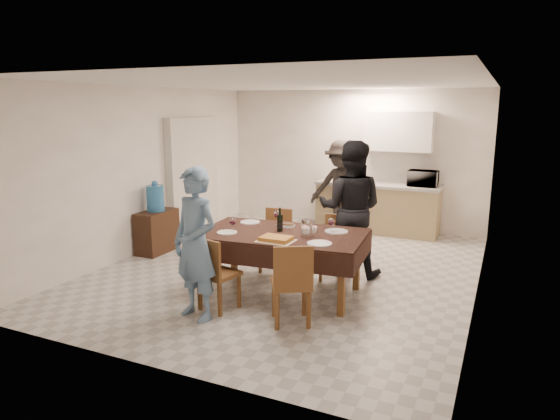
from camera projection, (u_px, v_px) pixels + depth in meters
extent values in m
cube|color=#B7B7B2|center=(289.00, 270.00, 7.15)|extent=(5.00, 6.00, 0.02)
cube|color=white|center=(290.00, 83.00, 6.61)|extent=(5.00, 6.00, 0.02)
cube|color=white|center=(352.00, 159.00, 9.55)|extent=(5.00, 0.02, 2.60)
cube|color=white|center=(148.00, 227.00, 4.21)|extent=(5.00, 0.02, 2.60)
cube|color=white|center=(145.00, 170.00, 7.90)|extent=(0.02, 6.00, 2.60)
cube|color=white|center=(484.00, 193.00, 5.86)|extent=(0.02, 6.00, 2.60)
cube|color=beige|center=(193.00, 176.00, 8.98)|extent=(0.15, 1.40, 2.10)
cube|color=tan|center=(377.00, 209.00, 9.20)|extent=(2.20, 0.60, 0.86)
cube|color=#A4A5A0|center=(378.00, 185.00, 9.10)|extent=(2.24, 0.64, 0.05)
cube|color=white|center=(399.00, 131.00, 8.91)|extent=(1.20, 0.34, 0.70)
cube|color=black|center=(282.00, 234.00, 6.11)|extent=(2.10, 1.34, 0.04)
cube|color=brown|center=(282.00, 265.00, 6.19)|extent=(0.07, 0.07, 0.74)
cube|color=brown|center=(219.00, 274.00, 5.70)|extent=(0.47, 0.47, 0.05)
cube|color=brown|center=(210.00, 259.00, 5.49)|extent=(0.39, 0.12, 0.42)
cube|color=brown|center=(291.00, 284.00, 5.33)|extent=(0.56, 0.56, 0.05)
cube|color=brown|center=(284.00, 267.00, 5.11)|extent=(0.38, 0.24, 0.44)
cube|color=brown|center=(275.00, 242.00, 7.03)|extent=(0.43, 0.43, 0.05)
cube|color=brown|center=(269.00, 228.00, 6.82)|extent=(0.40, 0.08, 0.42)
cube|color=brown|center=(336.00, 249.00, 6.66)|extent=(0.42, 0.42, 0.05)
cube|color=brown|center=(332.00, 236.00, 6.46)|extent=(0.39, 0.07, 0.42)
cube|color=#331E11|center=(157.00, 231.00, 7.96)|extent=(0.36, 0.72, 0.67)
cylinder|color=#3481C2|center=(155.00, 198.00, 7.85)|extent=(0.27, 0.27, 0.41)
cylinder|color=white|center=(307.00, 228.00, 5.90)|extent=(0.14, 0.14, 0.21)
cube|color=#B38834|center=(276.00, 239.00, 5.72)|extent=(0.42, 0.32, 0.05)
cylinder|color=white|center=(310.00, 229.00, 6.14)|extent=(0.17, 0.17, 0.07)
cylinder|color=white|center=(287.00, 226.00, 6.37)|extent=(0.19, 0.19, 0.03)
cylinder|color=white|center=(227.00, 232.00, 6.08)|extent=(0.25, 0.25, 0.01)
cylinder|color=white|center=(319.00, 244.00, 5.59)|extent=(0.28, 0.28, 0.02)
cylinder|color=white|center=(250.00, 222.00, 6.62)|extent=(0.26, 0.26, 0.02)
cylinder|color=white|center=(336.00, 231.00, 6.13)|extent=(0.28, 0.28, 0.02)
imported|color=white|center=(423.00, 178.00, 8.75)|extent=(0.50, 0.34, 0.28)
imported|color=slate|center=(195.00, 244.00, 5.38)|extent=(0.70, 0.55, 1.68)
imported|color=black|center=(350.00, 209.00, 6.79)|extent=(0.99, 0.83, 1.86)
imported|color=black|center=(341.00, 188.00, 8.94)|extent=(1.10, 0.63, 1.70)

